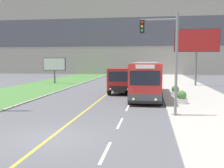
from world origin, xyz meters
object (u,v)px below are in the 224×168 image
(car_distant, at_px, (150,78))
(traffic_light_mast, at_px, (166,51))
(city_bus, at_px, (146,79))
(dump_truck, at_px, (122,81))
(billboard_small, at_px, (54,65))
(billboard_large, at_px, (197,42))
(planter_round_near, at_px, (181,98))
(planter_round_second, at_px, (175,91))

(car_distant, relative_size, traffic_light_mast, 0.69)
(city_bus, bearing_deg, dump_truck, 150.11)
(dump_truck, bearing_deg, billboard_small, 137.23)
(dump_truck, bearing_deg, car_distant, 78.55)
(city_bus, xyz_separation_m, billboard_large, (6.27, 10.92, 4.11))
(city_bus, height_order, billboard_large, billboard_large)
(planter_round_near, bearing_deg, billboard_large, 77.02)
(billboard_large, xyz_separation_m, planter_round_second, (-3.55, -10.58, -5.25))
(city_bus, relative_size, billboard_large, 1.59)
(city_bus, relative_size, dump_truck, 1.90)
(city_bus, bearing_deg, billboard_small, 139.32)
(billboard_large, bearing_deg, traffic_light_mast, -104.15)
(dump_truck, bearing_deg, city_bus, -29.89)
(traffic_light_mast, relative_size, billboard_large, 0.83)
(billboard_small, bearing_deg, dump_truck, -42.77)
(traffic_light_mast, distance_m, planter_round_near, 5.93)
(car_distant, bearing_deg, billboard_small, -166.36)
(car_distant, xyz_separation_m, planter_round_near, (2.58, -19.13, -0.17))
(city_bus, xyz_separation_m, planter_round_second, (2.71, 0.34, -1.13))
(car_distant, distance_m, planter_round_second, 14.84)
(dump_truck, xyz_separation_m, billboard_small, (-11.00, 10.18, 1.39))
(billboard_large, bearing_deg, planter_round_near, -102.98)
(city_bus, bearing_deg, planter_round_second, 7.10)
(planter_round_second, bearing_deg, billboard_small, 145.19)
(billboard_small, xyz_separation_m, planter_round_near, (16.32, -15.79, -2.17))
(city_bus, relative_size, traffic_light_mast, 1.90)
(car_distant, xyz_separation_m, planter_round_second, (2.51, -14.63, -0.18))
(dump_truck, relative_size, car_distant, 1.46)
(billboard_small, xyz_separation_m, planter_round_second, (16.25, -11.30, -2.19))
(planter_round_second, bearing_deg, car_distant, 99.72)
(car_distant, height_order, planter_round_second, car_distant)
(dump_truck, bearing_deg, planter_round_second, -12.02)
(car_distant, distance_m, billboard_large, 8.87)
(dump_truck, xyz_separation_m, traffic_light_mast, (3.83, -10.22, 2.65))
(dump_truck, distance_m, planter_round_second, 5.42)
(billboard_large, bearing_deg, dump_truck, -132.89)
(dump_truck, distance_m, traffic_light_mast, 11.23)
(billboard_small, bearing_deg, planter_round_second, -34.81)
(traffic_light_mast, bearing_deg, billboard_small, 126.03)
(city_bus, xyz_separation_m, planter_round_near, (2.79, -4.16, -1.12))
(billboard_large, distance_m, planter_round_second, 12.34)
(city_bus, distance_m, dump_truck, 2.94)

